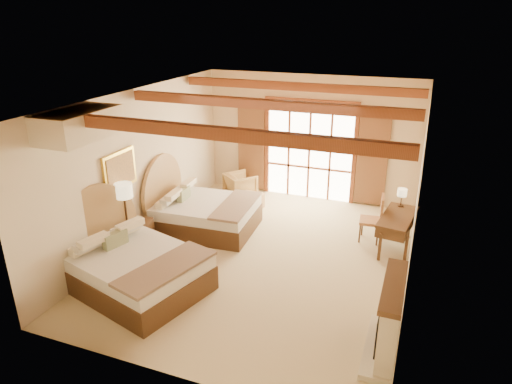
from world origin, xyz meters
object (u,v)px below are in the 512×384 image
at_px(armchair, 240,185).
at_px(bed_far, 199,210).
at_px(nightstand, 138,236).
at_px(bed_near, 128,265).
at_px(desk, 396,231).

bearing_deg(armchair, bed_far, 123.67).
distance_m(bed_far, nightstand, 1.56).
distance_m(bed_near, nightstand, 1.36).
xyz_separation_m(bed_near, desk, (4.30, 3.19, -0.06)).
relative_size(bed_near, armchair, 3.77).
bearing_deg(nightstand, bed_far, 49.34).
relative_size(bed_far, armchair, 3.17).
xyz_separation_m(bed_far, nightstand, (-0.67, -1.40, -0.12)).
bearing_deg(bed_near, desk, 52.52).
bearing_deg(desk, armchair, 168.08).
bearing_deg(bed_far, nightstand, -118.96).
bearing_deg(bed_far, armchair, 82.13).
distance_m(bed_far, armchair, 2.07).
bearing_deg(desk, bed_near, -135.62).
relative_size(bed_far, nightstand, 3.57).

